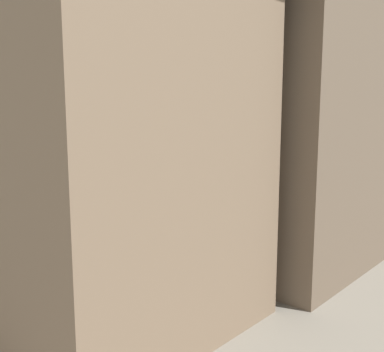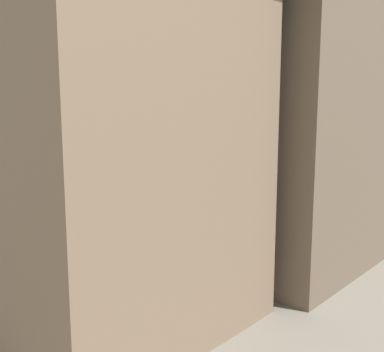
# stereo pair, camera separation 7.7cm
# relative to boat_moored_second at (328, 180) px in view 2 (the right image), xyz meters

# --- Properties ---
(boat_moored_second) EXTENTS (1.26, 5.76, 0.53)m
(boat_moored_second) POSITION_rel_boat_moored_second_xyz_m (0.00, 0.00, 0.00)
(boat_moored_second) COLOR #33281E
(boat_moored_second) RESTS_ON ground
(boat_moored_third) EXTENTS (4.33, 3.79, 0.66)m
(boat_moored_third) POSITION_rel_boat_moored_second_xyz_m (-4.13, -14.66, 0.05)
(boat_moored_third) COLOR #423328
(boat_moored_third) RESTS_ON ground
(boat_moored_far) EXTENTS (4.27, 2.67, 0.51)m
(boat_moored_far) POSITION_rel_boat_moored_second_xyz_m (-5.06, 9.36, 0.00)
(boat_moored_far) COLOR #33281E
(boat_moored_far) RESTS_ON ground
(house_waterfront_nearest) EXTENTS (5.74, 5.86, 8.74)m
(house_waterfront_nearest) POSITION_rel_boat_moored_second_xyz_m (5.33, -21.14, 4.89)
(house_waterfront_nearest) COLOR #75604C
(house_waterfront_nearest) RESTS_ON riverbank_right
(house_waterfront_second) EXTENTS (6.32, 7.03, 8.74)m
(house_waterfront_second) POSITION_rel_boat_moored_second_xyz_m (5.62, -15.15, 4.88)
(house_waterfront_second) COLOR brown
(house_waterfront_second) RESTS_ON riverbank_right
(house_waterfront_tall) EXTENTS (6.01, 5.82, 6.14)m
(house_waterfront_tall) POSITION_rel_boat_moored_second_xyz_m (5.47, -8.18, 3.59)
(house_waterfront_tall) COLOR brown
(house_waterfront_tall) RESTS_ON riverbank_right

